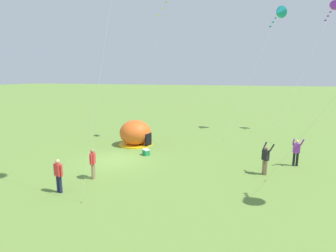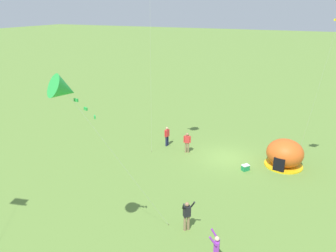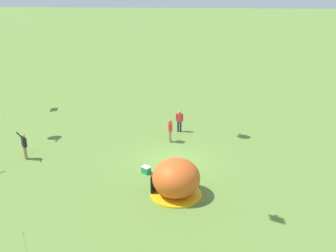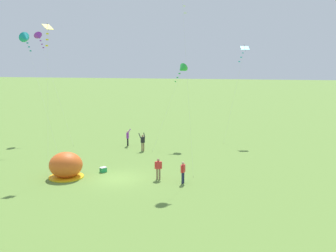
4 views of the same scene
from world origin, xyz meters
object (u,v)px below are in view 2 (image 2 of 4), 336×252
at_px(cooler_box, 245,168).
at_px(person_far_back, 187,214).
at_px(popup_tent, 285,154).
at_px(person_arms_raised, 216,250).
at_px(person_center_field, 167,135).
at_px(person_with_toddler, 187,142).
at_px(kite_green, 64,89).

distance_m(cooler_box, person_far_back, 8.29).
relative_size(popup_tent, person_arms_raised, 1.49).
relative_size(person_center_field, person_arms_raised, 0.91).
bearing_deg(person_center_field, person_far_back, 119.72).
xyz_separation_m(popup_tent, person_center_field, (9.58, 0.19, -0.03)).
distance_m(person_with_toddler, person_arms_raised, 12.61).
height_order(cooler_box, person_arms_raised, person_arms_raised).
xyz_separation_m(cooler_box, person_center_field, (7.10, -1.74, 0.74)).
relative_size(popup_tent, kite_green, 0.31).
relative_size(cooler_box, person_arms_raised, 0.34).
bearing_deg(person_center_field, person_arms_raised, 123.43).
xyz_separation_m(person_center_field, person_arms_raised, (-7.80, 11.82, 0.03)).
bearing_deg(cooler_box, person_far_back, 79.72).
relative_size(popup_tent, person_center_field, 1.63).
relative_size(person_with_toddler, person_far_back, 0.91).
bearing_deg(person_far_back, cooler_box, -100.28).
distance_m(popup_tent, person_arms_raised, 12.14).
bearing_deg(person_with_toddler, person_far_back, 111.00).
height_order(person_far_back, person_arms_raised, same).
xyz_separation_m(cooler_box, kite_green, (4.93, 12.47, 8.18)).
xyz_separation_m(popup_tent, person_with_toddler, (7.50, 0.78, -0.03)).
distance_m(cooler_box, person_with_toddler, 5.21).
bearing_deg(person_far_back, person_center_field, -60.28).
bearing_deg(person_center_field, popup_tent, -178.85).
height_order(popup_tent, person_with_toddler, popup_tent).
relative_size(cooler_box, person_far_back, 0.34).
relative_size(person_center_field, person_far_back, 0.91).
xyz_separation_m(cooler_box, person_arms_raised, (-0.70, 10.08, 0.78)).
bearing_deg(kite_green, person_arms_raised, -156.98).
height_order(cooler_box, kite_green, kite_green).
bearing_deg(cooler_box, popup_tent, -141.97).
height_order(person_far_back, kite_green, kite_green).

